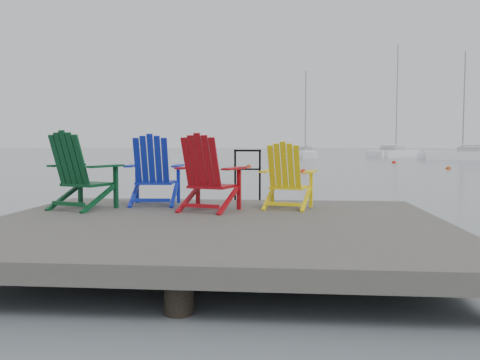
# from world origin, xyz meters

# --- Properties ---
(ground) EXTENTS (400.00, 400.00, 0.00)m
(ground) POSITION_xyz_m (0.00, 0.00, 0.00)
(ground) COLOR slate
(ground) RESTS_ON ground
(dock) EXTENTS (6.00, 5.00, 1.40)m
(dock) POSITION_xyz_m (0.00, 0.00, 0.35)
(dock) COLOR #2F2D2A
(dock) RESTS_ON ground
(handrail) EXTENTS (0.48, 0.04, 0.90)m
(handrail) POSITION_xyz_m (0.25, 2.45, 1.04)
(handrail) COLOR black
(handrail) RESTS_ON dock
(chair_green) EXTENTS (1.11, 1.06, 1.15)m
(chair_green) POSITION_xyz_m (-2.18, 0.92, 1.08)
(chair_green) COLOR #0B401F
(chair_green) RESTS_ON dock
(chair_blue) EXTENTS (0.94, 0.88, 1.11)m
(chair_blue) POSITION_xyz_m (-1.20, 1.54, 1.06)
(chair_blue) COLOR #1125B5
(chair_blue) RESTS_ON dock
(chair_red) EXTENTS (1.04, 0.99, 1.11)m
(chair_red) POSITION_xyz_m (-0.22, 0.88, 1.06)
(chair_red) COLOR #A10B14
(chair_red) RESTS_ON dock
(chair_yellow) EXTENTS (0.91, 0.86, 1.00)m
(chair_yellow) POSITION_xyz_m (0.95, 1.27, 1.00)
(chair_yellow) COLOR yellow
(chair_yellow) RESTS_ON dock
(sailboat_near) EXTENTS (2.21, 7.07, 9.82)m
(sailboat_near) POSITION_xyz_m (3.07, 49.89, 0.36)
(sailboat_near) COLOR white
(sailboat_near) RESTS_ON ground
(sailboat_mid) EXTENTS (7.71, 9.81, 13.64)m
(sailboat_mid) POSITION_xyz_m (13.72, 55.24, 0.35)
(sailboat_mid) COLOR white
(sailboat_mid) RESTS_ON ground
(sailboat_far) EXTENTS (7.59, 2.96, 10.33)m
(sailboat_far) POSITION_xyz_m (17.77, 42.59, 0.36)
(sailboat_far) COLOR white
(sailboat_far) RESTS_ON ground
(buoy_a) EXTENTS (0.35, 0.35, 0.35)m
(buoy_a) POSITION_xyz_m (1.84, 20.62, 0.00)
(buoy_a) COLOR red
(buoy_a) RESTS_ON ground
(buoy_b) EXTENTS (0.35, 0.35, 0.35)m
(buoy_b) POSITION_xyz_m (-1.48, 26.45, 0.00)
(buoy_b) COLOR #B92F0A
(buoy_b) RESTS_ON ground
(buoy_c) EXTENTS (0.34, 0.34, 0.34)m
(buoy_c) POSITION_xyz_m (10.65, 24.89, 0.00)
(buoy_c) COLOR #C8450B
(buoy_c) RESTS_ON ground
(buoy_d) EXTENTS (0.37, 0.37, 0.37)m
(buoy_d) POSITION_xyz_m (9.48, 34.68, 0.00)
(buoy_d) COLOR red
(buoy_d) RESTS_ON ground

